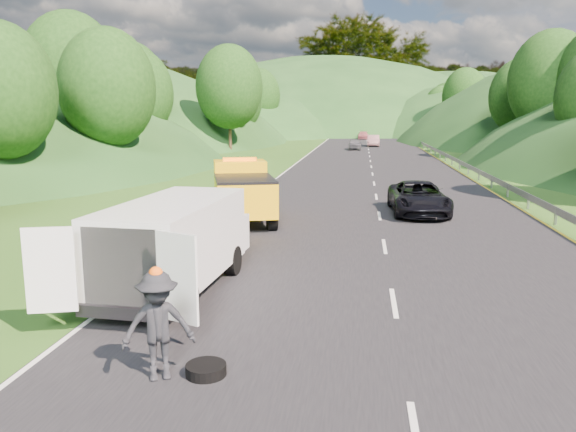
# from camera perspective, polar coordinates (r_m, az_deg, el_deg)

# --- Properties ---
(ground) EXTENTS (320.00, 320.00, 0.00)m
(ground) POSITION_cam_1_polar(r_m,az_deg,el_deg) (16.29, -0.34, -6.12)
(ground) COLOR #38661E
(ground) RESTS_ON ground
(road_surface) EXTENTS (14.00, 200.00, 0.02)m
(road_surface) POSITION_cam_1_polar(r_m,az_deg,el_deg) (55.67, 8.37, 5.54)
(road_surface) COLOR black
(road_surface) RESTS_ON ground
(guardrail) EXTENTS (0.06, 140.00, 1.52)m
(guardrail) POSITION_cam_1_polar(r_m,az_deg,el_deg) (68.62, 14.36, 6.22)
(guardrail) COLOR gray
(guardrail) RESTS_ON ground
(tree_line_left) EXTENTS (14.00, 140.00, 14.00)m
(tree_line_left) POSITION_cam_1_polar(r_m,az_deg,el_deg) (78.51, -8.23, 6.93)
(tree_line_left) COLOR #295418
(tree_line_left) RESTS_ON ground
(tree_line_right) EXTENTS (14.00, 140.00, 14.00)m
(tree_line_right) POSITION_cam_1_polar(r_m,az_deg,el_deg) (78.45, 23.01, 6.21)
(tree_line_right) COLOR #295418
(tree_line_right) RESTS_ON ground
(hills_backdrop) EXTENTS (201.00, 288.60, 44.00)m
(hills_backdrop) POSITION_cam_1_polar(r_m,az_deg,el_deg) (150.31, 9.22, 8.52)
(hills_backdrop) COLOR #2D5B23
(hills_backdrop) RESTS_ON ground
(tow_truck) EXTENTS (3.96, 6.62, 2.68)m
(tow_truck) POSITION_cam_1_polar(r_m,az_deg,el_deg) (24.31, -4.69, 2.52)
(tow_truck) COLOR black
(tow_truck) RESTS_ON ground
(white_van) EXTENTS (3.75, 7.01, 2.43)m
(white_van) POSITION_cam_1_polar(r_m,az_deg,el_deg) (14.88, -11.22, -2.44)
(white_van) COLOR black
(white_van) RESTS_ON ground
(woman) EXTENTS (0.53, 0.63, 1.47)m
(woman) POSITION_cam_1_polar(r_m,az_deg,el_deg) (16.54, -9.80, -6.02)
(woman) COLOR silver
(woman) RESTS_ON ground
(child) EXTENTS (0.62, 0.56, 1.06)m
(child) POSITION_cam_1_polar(r_m,az_deg,el_deg) (17.17, -5.92, -5.31)
(child) COLOR #CEC56D
(child) RESTS_ON ground
(worker) EXTENTS (1.45, 1.17, 1.95)m
(worker) POSITION_cam_1_polar(r_m,az_deg,el_deg) (10.58, -12.83, -15.86)
(worker) COLOR black
(worker) RESTS_ON ground
(suitcase) EXTENTS (0.43, 0.31, 0.63)m
(suitcase) POSITION_cam_1_polar(r_m,az_deg,el_deg) (17.35, -15.82, -4.42)
(suitcase) COLOR #4E503C
(suitcase) RESTS_ON ground
(spare_tire) EXTENTS (0.73, 0.73, 0.20)m
(spare_tire) POSITION_cam_1_polar(r_m,az_deg,el_deg) (10.55, -8.31, -15.77)
(spare_tire) COLOR black
(spare_tire) RESTS_ON ground
(passing_suv) EXTENTS (2.69, 5.46, 1.49)m
(passing_suv) POSITION_cam_1_polar(r_m,az_deg,el_deg) (26.85, 13.05, 0.20)
(passing_suv) COLOR black
(passing_suv) RESTS_ON ground
(dist_car_a) EXTENTS (1.59, 3.96, 1.35)m
(dist_car_a) POSITION_cam_1_polar(r_m,az_deg,el_deg) (72.70, 6.80, 6.69)
(dist_car_a) COLOR #46464B
(dist_car_a) RESTS_ON ground
(dist_car_b) EXTENTS (1.66, 4.77, 1.57)m
(dist_car_b) POSITION_cam_1_polar(r_m,az_deg,el_deg) (80.87, 8.64, 7.01)
(dist_car_b) COLOR #825758
(dist_car_b) RESTS_ON ground
(dist_car_c) EXTENTS (1.88, 4.62, 1.34)m
(dist_car_c) POSITION_cam_1_polar(r_m,az_deg,el_deg) (102.80, 7.64, 7.74)
(dist_car_c) COLOR #A85458
(dist_car_c) RESTS_ON ground
(dist_car_d) EXTENTS (1.59, 3.96, 1.35)m
(dist_car_d) POSITION_cam_1_polar(r_m,az_deg,el_deg) (128.45, 7.65, 8.26)
(dist_car_d) COLOR #4B4658
(dist_car_d) RESTS_ON ground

